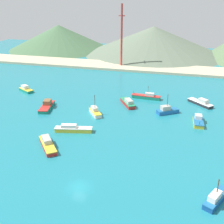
{
  "coord_description": "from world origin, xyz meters",
  "views": [
    {
      "loc": [
        19.14,
        -44.49,
        37.21
      ],
      "look_at": [
        -3.08,
        37.65,
        1.02
      ],
      "focal_mm": 45.52,
      "sensor_mm": 36.0,
      "label": 1
    }
  ],
  "objects": [
    {
      "name": "fishing_boat_4",
      "position": [
        26.99,
        2.51,
        0.92
      ],
      "size": [
        5.49,
        7.96,
        5.33
      ],
      "color": "#14478C",
      "rests_on": "ground"
    },
    {
      "name": "hill_west",
      "position": [
        -69.25,
        140.82,
        8.08
      ],
      "size": [
        68.67,
        68.67,
        16.15
      ],
      "color": "#476B47",
      "rests_on": "ground"
    },
    {
      "name": "fishing_boat_7",
      "position": [
        -13.77,
        13.17,
        0.86
      ],
      "size": [
        8.35,
        9.41,
        2.31
      ],
      "color": "red",
      "rests_on": "ground"
    },
    {
      "name": "fishing_boat_13",
      "position": [
        25.1,
        54.53,
        0.85
      ],
      "size": [
        8.98,
        8.61,
        2.48
      ],
      "color": "#232328",
      "rests_on": "ground"
    },
    {
      "name": "fishing_boat_5",
      "position": [
        5.5,
        55.7,
        0.87
      ],
      "size": [
        10.92,
        2.83,
        5.02
      ],
      "color": "#198466",
      "rests_on": "ground"
    },
    {
      "name": "beach_strip",
      "position": [
        0.0,
        100.34,
        0.6
      ],
      "size": [
        247.0,
        17.6,
        1.2
      ],
      "primitive_type": "cube",
      "color": "#C6B793",
      "rests_on": "ground"
    },
    {
      "name": "fishing_boat_10",
      "position": [
        -43.02,
        51.73,
        0.84
      ],
      "size": [
        7.62,
        5.94,
        2.36
      ],
      "color": "#198466",
      "rests_on": "ground"
    },
    {
      "name": "fishing_boat_1",
      "position": [
        -10.84,
        23.07,
        0.86
      ],
      "size": [
        10.98,
        4.46,
        2.24
      ],
      "color": "gold",
      "rests_on": "ground"
    },
    {
      "name": "ground",
      "position": [
        0.0,
        30.0,
        -0.25
      ],
      "size": [
        260.0,
        280.0,
        0.5
      ],
      "color": "teal"
    },
    {
      "name": "fishing_boat_9",
      "position": [
        0.13,
        47.43,
        0.95
      ],
      "size": [
        7.15,
        9.39,
        2.49
      ],
      "color": "red",
      "rests_on": "ground"
    },
    {
      "name": "radio_tower",
      "position": [
        -14.88,
        100.02,
        16.27
      ],
      "size": [
        3.19,
        2.55,
        31.9
      ],
      "color": "#B7332D",
      "rests_on": "ground"
    },
    {
      "name": "fishing_boat_0",
      "position": [
        -8.5,
        36.46,
        0.96
      ],
      "size": [
        5.95,
        6.98,
        6.87
      ],
      "color": "silver",
      "rests_on": "ground"
    },
    {
      "name": "hill_central",
      "position": [
        -3.23,
        139.08,
        8.66
      ],
      "size": [
        86.9,
        86.9,
        17.32
      ],
      "color": "#60705B",
      "rests_on": "ground"
    },
    {
      "name": "fishing_boat_2",
      "position": [
        -26.27,
        37.27,
        0.9
      ],
      "size": [
        5.13,
        10.59,
        2.71
      ],
      "color": "#198466",
      "rests_on": "ground"
    },
    {
      "name": "fishing_boat_12",
      "position": [
        14.15,
        43.64,
        1.01
      ],
      "size": [
        7.56,
        6.3,
        6.7
      ],
      "color": "#1E5BA8",
      "rests_on": "ground"
    },
    {
      "name": "fishing_boat_6",
      "position": [
        24.06,
        38.33,
        0.83
      ],
      "size": [
        3.32,
        8.38,
        2.49
      ],
      "color": "gold",
      "rests_on": "ground"
    }
  ]
}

